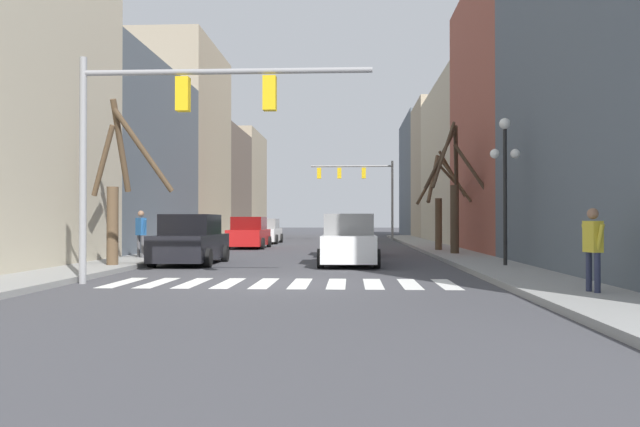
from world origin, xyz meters
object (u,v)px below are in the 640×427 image
traffic_signal_far (362,182)px  car_parked_left_far (349,237)px  street_lamp_right_corner (505,162)px  traffic_signal_near (171,117)px  car_parked_right_far (266,232)px  street_tree_right_mid (441,202)px  street_tree_left_mid (118,190)px  pedestrian_waiting_at_curb (141,230)px  pedestrian_crossing_street (191,230)px  car_parked_left_near (191,241)px  street_tree_right_near (454,193)px  car_parked_left_mid (351,231)px  pedestrian_on_right_sidewalk (593,242)px  car_driving_toward_lane (249,234)px  car_parked_right_mid (349,241)px

traffic_signal_far → car_parked_left_far: (-0.98, -21.04, -3.78)m
traffic_signal_far → street_lamp_right_corner: size_ratio=1.38×
traffic_signal_near → street_lamp_right_corner: size_ratio=1.55×
traffic_signal_far → car_parked_right_far: traffic_signal_far is taller
street_tree_right_mid → street_tree_left_mid: size_ratio=0.90×
traffic_signal_near → street_lamp_right_corner: 10.56m
pedestrian_waiting_at_curb → street_tree_right_mid: size_ratio=0.37×
traffic_signal_near → car_parked_right_far: bearing=92.8°
street_tree_right_mid → pedestrian_crossing_street: bearing=-179.9°
traffic_signal_near → street_tree_right_mid: (8.79, 15.13, -1.68)m
car_parked_left_near → street_tree_left_mid: bearing=140.2°
traffic_signal_near → street_lamp_right_corner: bearing=27.6°
pedestrian_crossing_street → street_tree_right_near: 12.77m
car_parked_left_far → car_parked_left_mid: (0.13, 20.07, -0.07)m
traffic_signal_far → car_parked_left_far: 21.40m
traffic_signal_far → street_lamp_right_corner: (4.02, -28.64, -1.16)m
traffic_signal_near → pedestrian_on_right_sidewalk: bearing=-15.3°
pedestrian_on_right_sidewalk → street_tree_right_near: bearing=169.4°
street_lamp_right_corner → car_parked_left_near: bearing=169.2°
car_driving_toward_lane → car_parked_right_mid: size_ratio=1.00×
traffic_signal_near → car_parked_left_near: (-1.28, 6.90, -3.30)m
car_parked_right_far → pedestrian_on_right_sidewalk: bearing=-160.4°
car_driving_toward_lane → traffic_signal_near: bearing=-176.3°
car_parked_left_far → car_parked_right_mid: bearing=-179.7°
street_lamp_right_corner → car_parked_left_mid: (-4.86, 27.67, -2.69)m
car_parked_right_far → pedestrian_waiting_at_curb: bearing=173.1°
car_parked_left_mid → street_tree_right_mid: 18.03m
car_parked_right_far → street_tree_right_near: 18.17m
traffic_signal_near → street_tree_right_near: 15.23m
car_parked_left_near → traffic_signal_far: bearing=-13.9°
street_tree_right_mid → traffic_signal_far: bearing=100.7°
car_driving_toward_lane → car_parked_right_mid: 14.19m
traffic_signal_near → car_parked_left_mid: traffic_signal_near is taller
street_tree_left_mid → pedestrian_crossing_street: bearing=91.7°
car_parked_right_mid → pedestrian_on_right_sidewalk: size_ratio=2.73×
car_parked_right_far → pedestrian_waiting_at_curb: (-2.26, -18.74, 0.43)m
car_parked_left_near → car_parked_right_mid: bearing=-91.9°
car_parked_right_far → car_parked_right_mid: bearing=-164.4°
traffic_signal_far → car_parked_left_mid: bearing=-131.2°
traffic_signal_far → car_parked_left_mid: 4.05m
street_tree_right_near → street_lamp_right_corner: bearing=-86.8°
street_lamp_right_corner → pedestrian_on_right_sidewalk: bearing=-90.8°
car_parked_left_mid → pedestrian_waiting_at_curb: 25.48m
car_parked_right_far → pedestrian_crossing_street: pedestrian_crossing_street is taller
street_lamp_right_corner → car_parked_left_mid: 28.22m
pedestrian_waiting_at_curb → street_tree_left_mid: bearing=139.7°
car_parked_right_far → pedestrian_waiting_at_curb: 18.88m
car_parked_left_mid → street_tree_right_near: (4.45, -20.29, 2.01)m
street_tree_right_near → car_parked_left_near: bearing=-152.3°
car_parked_left_near → pedestrian_on_right_sidewalk: 14.13m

